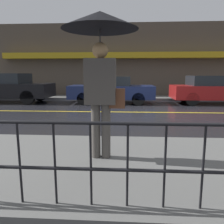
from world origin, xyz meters
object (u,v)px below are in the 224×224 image
Objects in this scene: car_red at (214,90)px; car_black at (7,88)px; car_navy at (111,90)px; pedestrian at (100,43)px.

car_black is at bearing 180.00° from car_red.
car_black is 10.53m from car_red.
pedestrian is at bearing -87.33° from car_navy.
pedestrian is 9.13m from car_red.
pedestrian is 0.53× the size of car_navy.
car_black is 1.11× the size of car_red.
car_red reaches higher than car_navy.
car_navy is (5.45, 0.00, -0.08)m from car_black.
car_navy is at bearing 0.00° from car_black.
car_black is 1.08× the size of car_navy.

